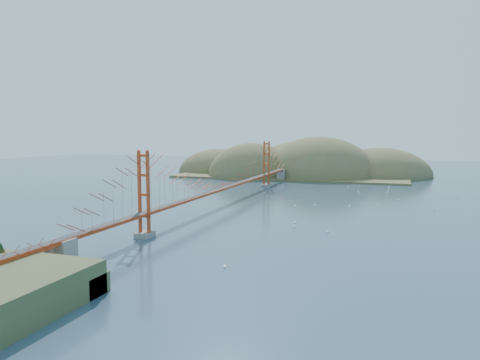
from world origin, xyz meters
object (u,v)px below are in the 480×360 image
(bridge, at_px, (225,168))
(sailboat_1, at_px, (378,205))
(sailboat_2, at_px, (327,231))
(sailboat_0, at_px, (295,206))
(fort, at_px, (54,270))

(bridge, relative_size, sailboat_1, 127.81)
(bridge, relative_size, sailboat_2, 127.58)
(sailboat_1, bearing_deg, bridge, -164.84)
(sailboat_1, relative_size, sailboat_0, 1.10)
(bridge, height_order, sailboat_1, bridge)
(fort, height_order, sailboat_0, fort)
(fort, xyz_separation_m, sailboat_1, (27.94, 55.66, -0.51))
(fort, distance_m, sailboat_1, 62.28)
(sailboat_0, bearing_deg, bridge, -172.94)
(sailboat_0, bearing_deg, sailboat_2, -66.08)
(bridge, relative_size, sailboat_0, 140.32)
(sailboat_1, height_order, sailboat_2, sailboat_2)
(bridge, bearing_deg, sailboat_1, 15.16)
(bridge, bearing_deg, fort, -89.52)
(fort, height_order, sailboat_1, fort)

